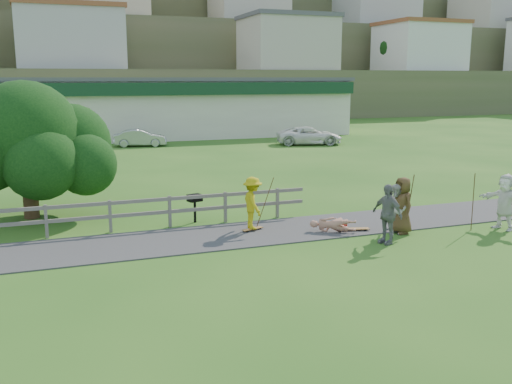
{
  "coord_description": "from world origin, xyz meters",
  "views": [
    {
      "loc": [
        -5.79,
        -15.63,
        5.07
      ],
      "look_at": [
        0.69,
        2.0,
        1.3
      ],
      "focal_mm": 40.0,
      "sensor_mm": 36.0,
      "label": 1
    }
  ],
  "objects_px": {
    "spectator_d": "(505,202)",
    "car_silver": "(140,138)",
    "skater_rider": "(253,206)",
    "spectator_a": "(397,209)",
    "car_white": "(309,136)",
    "spectator_b": "(387,214)",
    "tree": "(28,162)",
    "bbq": "(195,208)",
    "spectator_c": "(402,205)",
    "skater_fallen": "(333,225)"
  },
  "relations": [
    {
      "from": "skater_fallen",
      "to": "spectator_d",
      "type": "height_order",
      "value": "spectator_d"
    },
    {
      "from": "skater_rider",
      "to": "spectator_a",
      "type": "xyz_separation_m",
      "value": [
        4.36,
        -1.89,
        -0.05
      ]
    },
    {
      "from": "spectator_c",
      "to": "tree",
      "type": "bearing_deg",
      "value": -123.69
    },
    {
      "from": "spectator_b",
      "to": "car_white",
      "type": "bearing_deg",
      "value": 141.71
    },
    {
      "from": "spectator_c",
      "to": "bbq",
      "type": "height_order",
      "value": "spectator_c"
    },
    {
      "from": "spectator_d",
      "to": "spectator_b",
      "type": "bearing_deg",
      "value": -100.93
    },
    {
      "from": "spectator_c",
      "to": "car_white",
      "type": "relative_size",
      "value": 0.38
    },
    {
      "from": "spectator_b",
      "to": "car_silver",
      "type": "bearing_deg",
      "value": 168.33
    },
    {
      "from": "car_white",
      "to": "spectator_b",
      "type": "bearing_deg",
      "value": 175.17
    },
    {
      "from": "bbq",
      "to": "car_white",
      "type": "bearing_deg",
      "value": 39.48
    },
    {
      "from": "spectator_c",
      "to": "car_silver",
      "type": "relative_size",
      "value": 0.49
    },
    {
      "from": "spectator_a",
      "to": "spectator_b",
      "type": "distance_m",
      "value": 1.27
    },
    {
      "from": "skater_fallen",
      "to": "spectator_b",
      "type": "bearing_deg",
      "value": -116.58
    },
    {
      "from": "spectator_d",
      "to": "car_white",
      "type": "distance_m",
      "value": 25.42
    },
    {
      "from": "skater_rider",
      "to": "car_silver",
      "type": "height_order",
      "value": "skater_rider"
    },
    {
      "from": "skater_rider",
      "to": "skater_fallen",
      "type": "distance_m",
      "value": 2.74
    },
    {
      "from": "spectator_a",
      "to": "car_white",
      "type": "relative_size",
      "value": 0.33
    },
    {
      "from": "car_silver",
      "to": "spectator_b",
      "type": "bearing_deg",
      "value": -163.8
    },
    {
      "from": "skater_fallen",
      "to": "skater_rider",
      "type": "bearing_deg",
      "value": 97.28
    },
    {
      "from": "car_silver",
      "to": "tree",
      "type": "height_order",
      "value": "tree"
    },
    {
      "from": "spectator_b",
      "to": "spectator_c",
      "type": "height_order",
      "value": "spectator_c"
    },
    {
      "from": "spectator_b",
      "to": "spectator_c",
      "type": "xyz_separation_m",
      "value": [
        1.13,
        0.86,
        0.01
      ]
    },
    {
      "from": "spectator_b",
      "to": "tree",
      "type": "height_order",
      "value": "tree"
    },
    {
      "from": "tree",
      "to": "bbq",
      "type": "bearing_deg",
      "value": -26.5
    },
    {
      "from": "spectator_b",
      "to": "bbq",
      "type": "xyz_separation_m",
      "value": [
        -4.95,
        4.61,
        -0.43
      ]
    },
    {
      "from": "spectator_d",
      "to": "car_silver",
      "type": "bearing_deg",
      "value": -176.35
    },
    {
      "from": "skater_rider",
      "to": "spectator_d",
      "type": "xyz_separation_m",
      "value": [
        8.11,
        -2.68,
        0.08
      ]
    },
    {
      "from": "skater_rider",
      "to": "car_silver",
      "type": "bearing_deg",
      "value": 0.32
    },
    {
      "from": "spectator_b",
      "to": "car_white",
      "type": "distance_m",
      "value": 26.73
    },
    {
      "from": "spectator_b",
      "to": "spectator_d",
      "type": "relative_size",
      "value": 0.98
    },
    {
      "from": "spectator_a",
      "to": "tree",
      "type": "distance_m",
      "value": 13.14
    },
    {
      "from": "spectator_c",
      "to": "bbq",
      "type": "xyz_separation_m",
      "value": [
        -6.08,
        3.75,
        -0.44
      ]
    },
    {
      "from": "skater_fallen",
      "to": "spectator_c",
      "type": "xyz_separation_m",
      "value": [
        2.14,
        -0.78,
        0.67
      ]
    },
    {
      "from": "car_silver",
      "to": "car_white",
      "type": "bearing_deg",
      "value": -95.19
    },
    {
      "from": "spectator_b",
      "to": "car_silver",
      "type": "xyz_separation_m",
      "value": [
        -3.16,
        28.41,
        -0.3
      ]
    },
    {
      "from": "spectator_b",
      "to": "tree",
      "type": "bearing_deg",
      "value": -143.17
    },
    {
      "from": "skater_rider",
      "to": "spectator_a",
      "type": "bearing_deg",
      "value": -112.48
    },
    {
      "from": "spectator_d",
      "to": "car_white",
      "type": "height_order",
      "value": "spectator_d"
    },
    {
      "from": "spectator_c",
      "to": "spectator_d",
      "type": "bearing_deg",
      "value": 73.1
    },
    {
      "from": "skater_fallen",
      "to": "bbq",
      "type": "bearing_deg",
      "value": 84.83
    },
    {
      "from": "skater_rider",
      "to": "tree",
      "type": "bearing_deg",
      "value": 57.62
    },
    {
      "from": "spectator_b",
      "to": "tree",
      "type": "relative_size",
      "value": 0.3
    },
    {
      "from": "car_silver",
      "to": "tree",
      "type": "relative_size",
      "value": 0.63
    },
    {
      "from": "spectator_b",
      "to": "skater_rider",
      "type": "bearing_deg",
      "value": -146.69
    },
    {
      "from": "skater_fallen",
      "to": "bbq",
      "type": "distance_m",
      "value": 4.94
    },
    {
      "from": "skater_fallen",
      "to": "spectator_b",
      "type": "distance_m",
      "value": 2.03
    },
    {
      "from": "spectator_a",
      "to": "spectator_d",
      "type": "height_order",
      "value": "spectator_d"
    },
    {
      "from": "spectator_c",
      "to": "bbq",
      "type": "distance_m",
      "value": 7.16
    },
    {
      "from": "skater_rider",
      "to": "spectator_c",
      "type": "bearing_deg",
      "value": -111.57
    },
    {
      "from": "spectator_d",
      "to": "tree",
      "type": "xyz_separation_m",
      "value": [
        -15.1,
        7.27,
        1.13
      ]
    }
  ]
}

